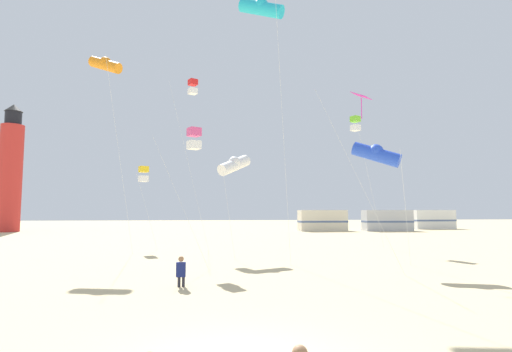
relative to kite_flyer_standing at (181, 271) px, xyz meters
name	(u,v)px	position (x,y,z in m)	size (l,w,h in m)	color
kite_flyer_standing	(181,271)	(0.00, 0.00, 0.00)	(0.35, 0.51, 1.16)	navy
kite_box_rainbow	(194,139)	(0.05, 5.98, 5.98)	(2.96, 2.45, 7.18)	silver
kite_tube_white	(234,165)	(2.32, 8.84, 4.96)	(2.21, 2.30, 6.28)	silver
kite_tube_blue	(376,154)	(9.41, 4.49, 5.10)	(3.10, 2.84, 6.41)	silver
kite_tube_orange	(105,64)	(-6.04, 10.96, 11.69)	(3.22, 2.88, 13.01)	silver
kite_box_scarlet	(193,87)	(-0.64, 15.23, 11.70)	(3.04, 2.08, 12.92)	silver
kite_diamond_magenta	(361,102)	(8.61, 4.32, 7.74)	(3.42, 3.25, 8.92)	silver
kite_box_lime	(355,124)	(11.98, 14.36, 8.90)	(2.38, 2.18, 10.11)	silver
kite_tube_cyan	(261,8)	(3.53, 4.92, 12.83)	(2.85, 2.46, 14.15)	silver
kite_box_gold	(144,174)	(-4.09, 14.61, 4.84)	(1.58, 1.58, 6.04)	silver
lighthouse_distant	(10,171)	(-25.60, 39.17, 7.22)	(2.80, 2.80, 16.80)	red
rv_van_cream	(322,221)	(15.57, 37.45, 0.78)	(6.52, 2.57, 2.80)	beige
rv_van_silver	(387,221)	(24.26, 36.49, 0.78)	(6.49, 2.49, 2.80)	#B7BABF
rv_van_white	(432,219)	(33.57, 41.49, 0.78)	(6.60, 2.84, 2.80)	white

